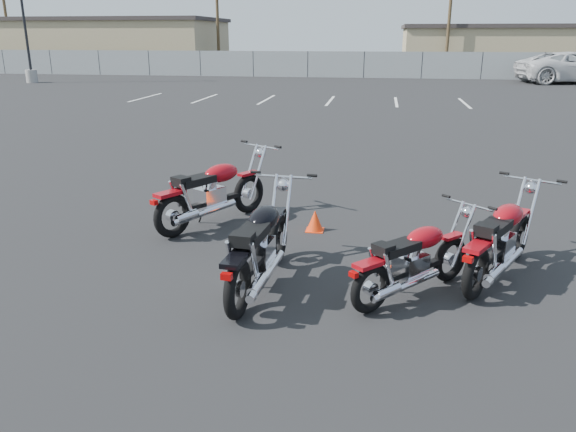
% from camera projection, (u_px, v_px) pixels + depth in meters
% --- Properties ---
extents(ground, '(120.00, 120.00, 0.00)m').
position_uv_depth(ground, '(264.00, 280.00, 6.96)').
color(ground, black).
rests_on(ground, ground).
extents(motorcycle_front_red, '(1.63, 2.23, 1.16)m').
position_uv_depth(motorcycle_front_red, '(213.00, 193.00, 8.84)').
color(motorcycle_front_red, black).
rests_on(motorcycle_front_red, ground).
extents(motorcycle_second_black, '(0.91, 2.36, 1.15)m').
position_uv_depth(motorcycle_second_black, '(260.00, 246.00, 6.61)').
color(motorcycle_second_black, black).
rests_on(motorcycle_second_black, ground).
extents(motorcycle_third_red, '(1.65, 1.72, 0.98)m').
position_uv_depth(motorcycle_third_red, '(414.00, 260.00, 6.39)').
color(motorcycle_third_red, black).
rests_on(motorcycle_third_red, ground).
extents(motorcycle_rear_red, '(1.49, 2.14, 1.10)m').
position_uv_depth(motorcycle_rear_red, '(501.00, 240.00, 6.87)').
color(motorcycle_rear_red, black).
rests_on(motorcycle_rear_red, ground).
extents(training_cone_near, '(0.24, 0.24, 0.29)m').
position_uv_depth(training_cone_near, '(401.00, 260.00, 7.20)').
color(training_cone_near, '#FF390D').
rests_on(training_cone_near, ground).
extents(training_cone_extra, '(0.27, 0.27, 0.33)m').
position_uv_depth(training_cone_extra, '(315.00, 220.00, 8.67)').
color(training_cone_extra, '#FF390D').
rests_on(training_cone_extra, ground).
extents(light_pole_west, '(0.80, 0.70, 9.80)m').
position_uv_depth(light_pole_west, '(27.00, 41.00, 34.97)').
color(light_pole_west, gray).
rests_on(light_pole_west, ground).
extents(chainlink_fence, '(80.06, 0.06, 1.80)m').
position_uv_depth(chainlink_fence, '(364.00, 65.00, 39.55)').
color(chainlink_fence, gray).
rests_on(chainlink_fence, ground).
extents(tan_building_west, '(18.40, 10.40, 4.30)m').
position_uv_depth(tan_building_west, '(115.00, 44.00, 49.12)').
color(tan_building_west, tan).
rests_on(tan_building_west, ground).
extents(tan_building_east, '(14.40, 9.40, 3.70)m').
position_uv_depth(tan_building_east, '(490.00, 48.00, 46.17)').
color(tan_building_east, tan).
rests_on(tan_building_east, ground).
extents(utility_pole_a, '(1.80, 0.24, 9.00)m').
position_uv_depth(utility_pole_a, '(5.00, 12.00, 46.76)').
color(utility_pole_a, '#40301D').
rests_on(utility_pole_a, ground).
extents(utility_pole_b, '(1.80, 0.24, 9.00)m').
position_uv_depth(utility_pole_b, '(217.00, 12.00, 44.93)').
color(utility_pole_b, '#40301D').
rests_on(utility_pole_b, ground).
extents(utility_pole_c, '(1.80, 0.24, 9.00)m').
position_uv_depth(utility_pole_c, '(450.00, 9.00, 41.22)').
color(utility_pole_c, '#40301D').
rests_on(utility_pole_c, ground).
extents(parking_line_stripes, '(15.12, 4.00, 0.01)m').
position_uv_depth(parking_line_stripes, '(298.00, 100.00, 26.13)').
color(parking_line_stripes, silver).
rests_on(parking_line_stripes, ground).
extents(white_van, '(4.52, 8.38, 3.02)m').
position_uv_depth(white_van, '(576.00, 58.00, 34.89)').
color(white_van, silver).
rests_on(white_van, ground).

